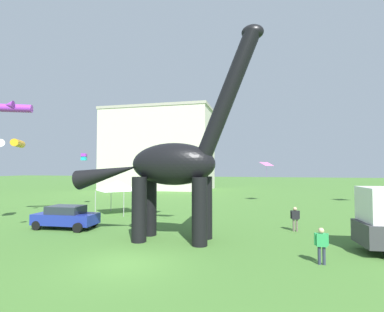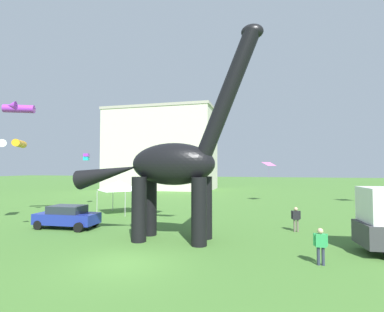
{
  "view_description": "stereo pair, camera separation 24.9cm",
  "coord_description": "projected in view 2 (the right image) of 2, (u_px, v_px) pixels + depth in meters",
  "views": [
    {
      "loc": [
        5.64,
        -11.6,
        4.16
      ],
      "look_at": [
        1.57,
        5.47,
        4.88
      ],
      "focal_mm": 26.79,
      "sensor_mm": 36.0,
      "label": 1
    },
    {
      "loc": [
        5.88,
        -11.54,
        4.16
      ],
      "look_at": [
        1.57,
        5.47,
        4.88
      ],
      "focal_mm": 26.79,
      "sensor_mm": 36.0,
      "label": 2
    }
  ],
  "objects": [
    {
      "name": "person_watching_child",
      "position": [
        321.0,
        243.0,
        12.24
      ],
      "size": [
        0.59,
        0.26,
        1.57
      ],
      "rotation": [
        0.0,
        0.0,
        4.23
      ],
      "color": "#2D3347",
      "rests_on": "ground_plane"
    },
    {
      "name": "kite_trailing",
      "position": [
        161.0,
        150.0,
        22.59
      ],
      "size": [
        2.05,
        1.77,
        2.29
      ],
      "color": "green"
    },
    {
      "name": "kite_apex",
      "position": [
        16.0,
        144.0,
        17.81
      ],
      "size": [
        1.66,
        1.6,
        0.47
      ],
      "color": "orange"
    },
    {
      "name": "kite_far_left",
      "position": [
        86.0,
        157.0,
        30.97
      ],
      "size": [
        0.63,
        0.63,
        0.74
      ],
      "color": "purple"
    },
    {
      "name": "festival_canopy_tent",
      "position": [
        119.0,
        185.0,
        26.05
      ],
      "size": [
        3.15,
        3.15,
        3.0
      ],
      "color": "#B2B2B7",
      "rests_on": "ground_plane"
    },
    {
      "name": "kite_high_right",
      "position": [
        269.0,
        164.0,
        34.82
      ],
      "size": [
        1.8,
        1.83,
        1.97
      ],
      "color": "pink"
    },
    {
      "name": "dinosaur_sculpture",
      "position": [
        172.0,
        164.0,
        16.67
      ],
      "size": [
        11.58,
        2.45,
        12.1
      ],
      "rotation": [
        0.0,
        0.0,
        0.27
      ],
      "color": "black",
      "rests_on": "ground_plane"
    },
    {
      "name": "kite_mid_right",
      "position": [
        17.0,
        108.0,
        23.46
      ],
      "size": [
        2.42,
        2.39,
        0.69
      ],
      "color": "purple"
    },
    {
      "name": "kite_mid_center",
      "position": [
        143.0,
        165.0,
        29.61
      ],
      "size": [
        1.87,
        2.04,
        0.58
      ],
      "color": "orange"
    },
    {
      "name": "person_near_flyer",
      "position": [
        296.0,
        217.0,
        18.63
      ],
      "size": [
        0.59,
        0.26,
        1.59
      ],
      "rotation": [
        0.0,
        0.0,
        5.08
      ],
      "color": "#6B6056",
      "rests_on": "ground_plane"
    },
    {
      "name": "ground_plane",
      "position": [
        126.0,
        263.0,
        12.45
      ],
      "size": [
        240.0,
        240.0,
        0.0
      ],
      "primitive_type": "plane",
      "color": "#42702D"
    },
    {
      "name": "background_building_block",
      "position": [
        161.0,
        149.0,
        56.51
      ],
      "size": [
        21.14,
        10.6,
        15.77
      ],
      "color": "beige",
      "rests_on": "ground_plane"
    },
    {
      "name": "parked_sedan_left",
      "position": [
        67.0,
        216.0,
        19.72
      ],
      "size": [
        4.29,
        2.03,
        1.55
      ],
      "rotation": [
        0.0,
        0.0,
        0.05
      ],
      "color": "navy",
      "rests_on": "ground_plane"
    }
  ]
}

